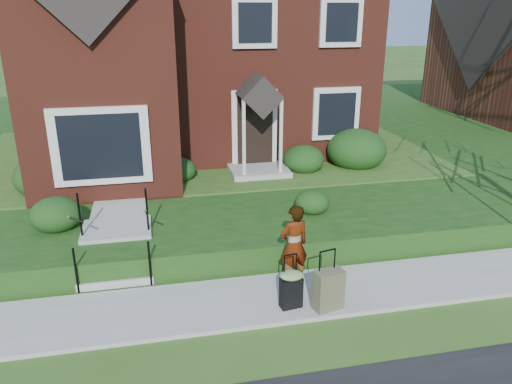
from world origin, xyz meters
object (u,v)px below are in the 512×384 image
object	(u,v)px
suitcase_olive	(328,290)
woman	(294,245)
suitcase_black	(291,287)
front_steps	(116,246)

from	to	relation	value
suitcase_olive	woman	bearing A→B (deg)	97.11
woman	suitcase_black	size ratio (longest dim) A/B	1.59
front_steps	suitcase_black	xyz separation A→B (m)	(3.01, -2.23, -0.01)
front_steps	suitcase_black	distance (m)	3.75
suitcase_black	front_steps	bearing A→B (deg)	135.04
front_steps	suitcase_olive	size ratio (longest dim) A/B	1.87
woman	front_steps	bearing A→B (deg)	-37.74
woman	suitcase_black	world-z (taller)	woman
woman	suitcase_olive	distance (m)	1.09
front_steps	suitcase_olive	distance (m)	4.34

